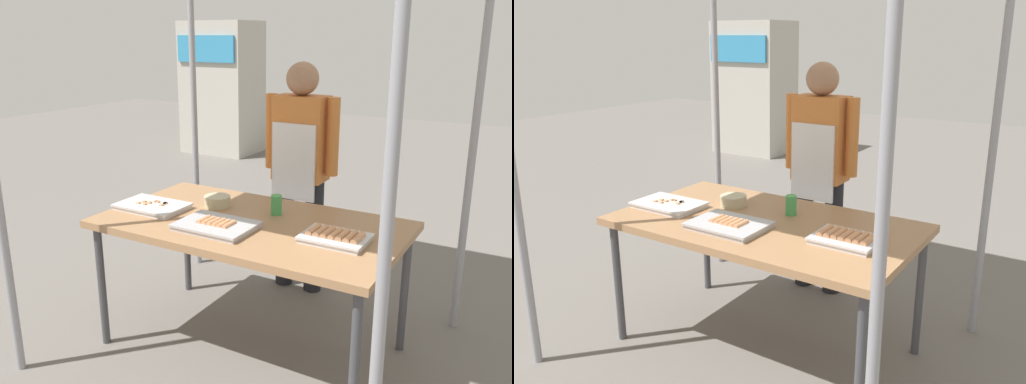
% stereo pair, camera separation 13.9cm
% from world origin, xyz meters
% --- Properties ---
extents(ground_plane, '(18.00, 18.00, 0.00)m').
position_xyz_m(ground_plane, '(0.00, 0.00, 0.00)').
color(ground_plane, '#66605B').
extents(stall_table, '(1.60, 0.90, 0.75)m').
position_xyz_m(stall_table, '(0.00, 0.00, 0.70)').
color(stall_table, '#9E724C').
rests_on(stall_table, ground).
extents(tray_grilled_sausages, '(0.39, 0.29, 0.05)m').
position_xyz_m(tray_grilled_sausages, '(-0.10, -0.19, 0.77)').
color(tray_grilled_sausages, '#ADADB2').
rests_on(tray_grilled_sausages, stall_table).
extents(tray_meat_skewers, '(0.39, 0.26, 0.04)m').
position_xyz_m(tray_meat_skewers, '(-0.59, -0.10, 0.77)').
color(tray_meat_skewers, silver).
rests_on(tray_meat_skewers, stall_table).
extents(tray_pork_links, '(0.32, 0.24, 0.05)m').
position_xyz_m(tray_pork_links, '(0.50, -0.05, 0.77)').
color(tray_pork_links, silver).
rests_on(tray_pork_links, stall_table).
extents(condiment_bowl, '(0.15, 0.15, 0.06)m').
position_xyz_m(condiment_bowl, '(-0.30, 0.13, 0.78)').
color(condiment_bowl, '#BFB28C').
rests_on(condiment_bowl, stall_table).
extents(drink_cup_near_edge, '(0.06, 0.06, 0.11)m').
position_xyz_m(drink_cup_near_edge, '(0.06, 0.17, 0.81)').
color(drink_cup_near_edge, '#3F994C').
rests_on(drink_cup_near_edge, stall_table).
extents(vendor_woman, '(0.52, 0.23, 1.54)m').
position_xyz_m(vendor_woman, '(-0.10, 0.81, 0.91)').
color(vendor_woman, black).
rests_on(vendor_woman, ground).
extents(neighbor_stall_left, '(1.04, 0.81, 1.89)m').
position_xyz_m(neighbor_stall_left, '(-3.09, 4.38, 0.95)').
color(neighbor_stall_left, '#B7B2A8').
rests_on(neighbor_stall_left, ground).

